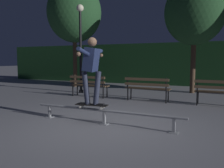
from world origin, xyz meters
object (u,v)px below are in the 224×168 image
Objects in this scene: tree_behind_benches at (195,12)px; tree_far_left at (74,13)px; skateboard at (92,105)px; park_bench_right_center at (221,90)px; skateboarder at (91,65)px; grind_rail at (104,113)px; park_bench_left_center at (147,86)px; park_bench_leftmost at (89,84)px; lamp_post_left at (80,37)px.

tree_far_left is at bearing -179.52° from tree_behind_benches.
skateboard is 0.50× the size of park_bench_right_center.
tree_behind_benches is (1.64, 6.29, 2.19)m from skateboarder.
skateboarder is 8.16m from tree_far_left.
tree_behind_benches is (1.31, 6.29, 3.28)m from grind_rail.
skateboarder is at bearing 179.94° from grind_rail.
skateboard is at bearing -53.95° from tree_far_left.
skateboard is 0.14× the size of tree_far_left.
park_bench_right_center is 4.39m from tree_behind_benches.
park_bench_left_center is at bearing 83.20° from skateboarder.
park_bench_leftmost is at bearing 180.00° from park_bench_right_center.
park_bench_left_center is 1.00× the size of park_bench_right_center.
lamp_post_left is at bearing -50.94° from tree_far_left.
grind_rail is at bearing -54.87° from park_bench_leftmost.
skateboarder is at bearing 6.50° from skateboard.
skateboard is 5.59m from lamp_post_left.
park_bench_right_center is (2.40, 0.00, 0.00)m from park_bench_left_center.
grind_rail is at bearing -52.52° from lamp_post_left.
park_bench_leftmost is at bearing 121.18° from skateboarder.
park_bench_left_center is 0.41× the size of lamp_post_left.
lamp_post_left is (-2.95, 4.28, 2.06)m from skateboard.
skateboard reaches higher than grind_rail.
grind_rail is 2.30× the size of park_bench_left_center.
lamp_post_left is (-3.35, 0.97, 1.94)m from park_bench_left_center.
park_bench_right_center is at bearing 0.00° from park_bench_leftmost.
tree_far_left is 1.13× the size of tree_behind_benches.
skateboarder is 0.28× the size of tree_far_left.
tree_behind_benches reaches higher than park_bench_left_center.
park_bench_leftmost is at bearing -140.73° from tree_behind_benches.
park_bench_right_center is (4.79, 0.00, 0.00)m from park_bench_leftmost.
grind_rail is 0.74× the size of tree_behind_benches.
park_bench_right_center reaches higher than skateboard.
skateboarder is 3.95m from park_bench_leftmost.
lamp_post_left is (-5.75, 0.97, 1.94)m from park_bench_right_center.
park_bench_leftmost is 5.20m from tree_far_left.
skateboard is 0.50× the size of park_bench_leftmost.
tree_far_left is (-7.33, 2.93, 3.47)m from park_bench_right_center.
lamp_post_left is (-3.28, 4.28, 2.22)m from grind_rail.
skateboard is 0.51× the size of skateboarder.
tree_behind_benches is (3.64, 2.98, 3.01)m from park_bench_leftmost.
park_bench_leftmost and park_bench_right_center have the same top height.
tree_behind_benches reaches higher than park_bench_right_center.
skateboard is (-0.33, 0.00, 0.15)m from grind_rail.
park_bench_right_center is 8.62m from tree_far_left.
lamp_post_left is (-0.95, 0.97, 1.94)m from park_bench_leftmost.
tree_far_left is 2.95m from lamp_post_left.
tree_far_left is at bearing 149.35° from park_bench_left_center.
tree_far_left is at bearing 126.07° from skateboarder.
park_bench_right_center is 0.29× the size of tree_far_left.
grind_rail is at bearing -126.68° from park_bench_right_center.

